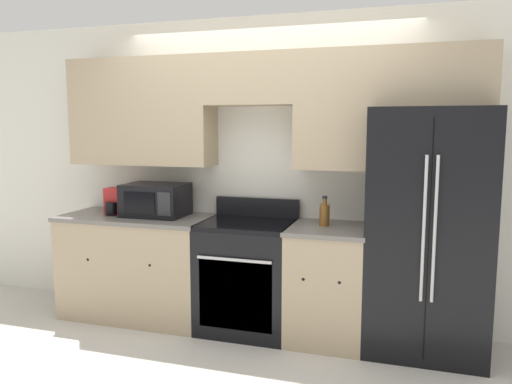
{
  "coord_description": "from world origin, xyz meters",
  "views": [
    {
      "loc": [
        1.17,
        -3.48,
        1.68
      ],
      "look_at": [
        -0.0,
        0.31,
        1.16
      ],
      "focal_mm": 35.0,
      "sensor_mm": 36.0,
      "label": 1
    }
  ],
  "objects": [
    {
      "name": "ground_plane",
      "position": [
        0.0,
        0.0,
        0.0
      ],
      "size": [
        12.0,
        12.0,
        0.0
      ],
      "primitive_type": "plane",
      "color": "beige"
    },
    {
      "name": "wall_back",
      "position": [
        0.0,
        0.58,
        1.53
      ],
      "size": [
        8.0,
        0.39,
        2.6
      ],
      "color": "silver",
      "rests_on": "ground_plane"
    },
    {
      "name": "lower_cabinets_left",
      "position": [
        -1.1,
        0.31,
        0.45
      ],
      "size": [
        1.32,
        0.64,
        0.91
      ],
      "color": "tan",
      "rests_on": "ground_plane"
    },
    {
      "name": "lower_cabinets_right",
      "position": [
        0.59,
        0.31,
        0.46
      ],
      "size": [
        0.61,
        0.64,
        0.91
      ],
      "color": "tan",
      "rests_on": "ground_plane"
    },
    {
      "name": "oven_range",
      "position": [
        -0.08,
        0.31,
        0.46
      ],
      "size": [
        0.74,
        0.65,
        1.07
      ],
      "color": "black",
      "rests_on": "ground_plane"
    },
    {
      "name": "refrigerator",
      "position": [
        1.31,
        0.36,
        0.91
      ],
      "size": [
        0.86,
        0.75,
        1.81
      ],
      "color": "black",
      "rests_on": "ground_plane"
    },
    {
      "name": "microwave",
      "position": [
        -0.93,
        0.35,
        1.05
      ],
      "size": [
        0.52,
        0.4,
        0.28
      ],
      "color": "black",
      "rests_on": "lower_cabinets_left"
    },
    {
      "name": "bottle",
      "position": [
        0.55,
        0.35,
        1.0
      ],
      "size": [
        0.08,
        0.08,
        0.23
      ],
      "color": "brown",
      "rests_on": "lower_cabinets_right"
    },
    {
      "name": "coffee_maker",
      "position": [
        -1.31,
        0.33,
        1.02
      ],
      "size": [
        0.17,
        0.21,
        0.23
      ],
      "color": "#B22323",
      "rests_on": "lower_cabinets_left"
    }
  ]
}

